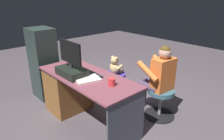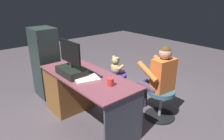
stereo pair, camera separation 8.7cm
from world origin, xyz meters
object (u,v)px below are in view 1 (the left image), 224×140
at_px(visitor_chair, 160,100).
at_px(person, 157,76).
at_px(desk, 72,89).
at_px(teddy_bear, 115,66).
at_px(computer_mouse, 76,68).
at_px(cup, 112,82).
at_px(tv_remote, 73,67).
at_px(keyboard, 89,74).
at_px(monitor, 71,67).
at_px(office_chair_teddy, 114,84).

bearing_deg(visitor_chair, person, 5.47).
distance_m(desk, teddy_bear, 0.83).
distance_m(computer_mouse, cup, 0.76).
relative_size(tv_remote, visitor_chair, 0.34).
bearing_deg(computer_mouse, tv_remote, 9.82).
height_order(desk, keyboard, keyboard).
bearing_deg(cup, visitor_chair, -99.87).
relative_size(desk, computer_mouse, 15.86).
bearing_deg(desk, monitor, 152.58).
xyz_separation_m(monitor, tv_remote, (0.25, -0.17, -0.11)).
distance_m(monitor, teddy_bear, 0.99).
bearing_deg(monitor, office_chair_teddy, -79.80).
height_order(office_chair_teddy, visitor_chair, same).
height_order(cup, office_chair_teddy, cup).
height_order(office_chair_teddy, person, person).
bearing_deg(keyboard, visitor_chair, -126.22).
xyz_separation_m(computer_mouse, visitor_chair, (-0.90, -0.83, -0.47)).
distance_m(office_chair_teddy, person, 0.91).
height_order(desk, teddy_bear, teddy_bear).
xyz_separation_m(keyboard, visitor_chair, (-0.60, -0.82, -0.46)).
bearing_deg(visitor_chair, cup, 80.13).
bearing_deg(person, cup, 85.81).
xyz_separation_m(tv_remote, person, (-0.89, -0.84, -0.09)).
height_order(monitor, keyboard, monitor).
height_order(computer_mouse, person, person).
xyz_separation_m(tv_remote, teddy_bear, (-0.08, -0.77, -0.15)).
xyz_separation_m(teddy_bear, person, (-0.81, -0.07, 0.05)).
xyz_separation_m(computer_mouse, person, (-0.82, -0.82, -0.10)).
bearing_deg(computer_mouse, office_chair_teddy, -90.06).
height_order(teddy_bear, person, person).
height_order(computer_mouse, tv_remote, computer_mouse).
distance_m(cup, office_chair_teddy, 1.18).
bearing_deg(computer_mouse, keyboard, -178.44).
relative_size(monitor, cup, 4.97).
distance_m(monitor, visitor_chair, 1.37).
distance_m(keyboard, teddy_bear, 0.82).
relative_size(desk, person, 1.41).
bearing_deg(desk, keyboard, -172.68).
height_order(keyboard, visitor_chair, keyboard).
distance_m(desk, monitor, 0.54).
relative_size(keyboard, visitor_chair, 0.95).
relative_size(keyboard, person, 0.39).
height_order(monitor, computer_mouse, monitor).
bearing_deg(cup, teddy_bear, -45.21).
bearing_deg(tv_remote, desk, 23.28).
xyz_separation_m(cup, tv_remote, (0.83, 0.01, -0.04)).
relative_size(teddy_bear, visitor_chair, 0.71).
xyz_separation_m(monitor, keyboard, (-0.13, -0.19, -0.11)).
xyz_separation_m(keyboard, office_chair_teddy, (0.30, -0.74, -0.48)).
bearing_deg(office_chair_teddy, computer_mouse, 89.94).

